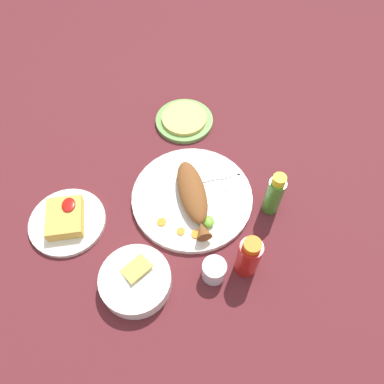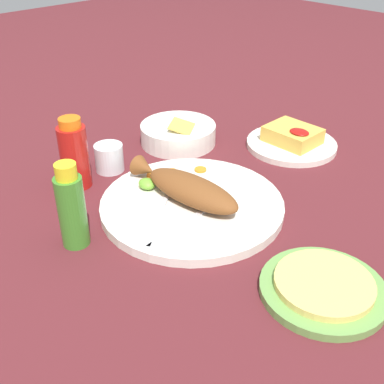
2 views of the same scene
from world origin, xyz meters
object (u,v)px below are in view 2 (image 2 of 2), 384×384
fork_near (180,227)px  salt_cup (109,159)px  hot_sauce_bottle_green (72,208)px  tortilla_plate (323,290)px  hot_sauce_bottle_red (74,155)px  guacamole_bowl (178,133)px  fried_fish (187,188)px  side_plate_fries (291,144)px  main_plate (192,205)px  fork_far (157,220)px

fork_near → salt_cup: salt_cup is taller
hot_sauce_bottle_green → tortilla_plate: hot_sauce_bottle_green is taller
hot_sauce_bottle_red → guacamole_bowl: size_ratio=0.82×
fried_fish → salt_cup: (-0.22, -0.02, -0.02)m
hot_sauce_bottle_green → salt_cup: hot_sauce_bottle_green is taller
hot_sauce_bottle_green → guacamole_bowl: (-0.17, 0.40, -0.05)m
side_plate_fries → guacamole_bowl: size_ratio=1.18×
hot_sauce_bottle_green → salt_cup: (-0.17, 0.20, -0.05)m
main_plate → side_plate_fries: main_plate is taller
guacamole_bowl → fork_far: bearing=-49.0°
main_plate → fork_far: bearing=-88.3°
guacamole_bowl → hot_sauce_bottle_green: bearing=-66.9°
fried_fish → main_plate: bearing=0.0°
fork_near → fork_far: size_ratio=1.17×
main_plate → guacamole_bowl: size_ratio=1.94×
fried_fish → fork_far: 0.09m
main_plate → hot_sauce_bottle_green: (-0.06, -0.22, 0.06)m
fork_near → fork_far: same height
fork_near → guacamole_bowl: bearing=-139.1°
main_plate → salt_cup: (-0.24, -0.02, 0.02)m
fork_near → hot_sauce_bottle_red: bearing=-90.5°
hot_sauce_bottle_red → salt_cup: 0.10m
salt_cup → side_plate_fries: (0.21, 0.38, -0.02)m
fried_fish → tortilla_plate: (0.32, -0.02, -0.04)m
fork_near → salt_cup: (-0.29, 0.06, 0.01)m
hot_sauce_bottle_red → tortilla_plate: 0.55m
hot_sauce_bottle_red → fried_fish: bearing=26.1°
side_plate_fries → guacamole_bowl: (-0.21, -0.18, 0.02)m
fork_far → guacamole_bowl: bearing=-174.4°
fork_far → hot_sauce_bottle_green: (-0.07, -0.13, 0.05)m
main_plate → fried_fish: 0.04m
hot_sauce_bottle_green → tortilla_plate: (0.37, 0.20, -0.07)m
salt_cup → main_plate: bearing=5.1°
fried_fish → hot_sauce_bottle_red: size_ratio=1.74×
salt_cup → side_plate_fries: size_ratio=0.29×
fork_near → fork_far: bearing=-79.1°
main_plate → fried_fish: bearing=-175.6°
fork_near → fork_far: 0.05m
salt_cup → guacamole_bowl: (0.00, 0.20, 0.00)m
fried_fish → guacamole_bowl: fried_fish is taller
fork_far → hot_sauce_bottle_red: size_ratio=1.06×
fork_near → guacamole_bowl: (-0.28, 0.26, 0.01)m
main_plate → tortilla_plate: (0.30, -0.02, -0.00)m
main_plate → fork_near: 0.09m
guacamole_bowl → tortilla_plate: guacamole_bowl is taller
fried_fish → hot_sauce_bottle_red: 0.24m
main_plate → salt_cup: salt_cup is taller
hot_sauce_bottle_green → guacamole_bowl: size_ratio=0.86×
fried_fish → guacamole_bowl: (-0.22, 0.18, -0.01)m
fried_fish → fork_near: (0.06, -0.08, -0.02)m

